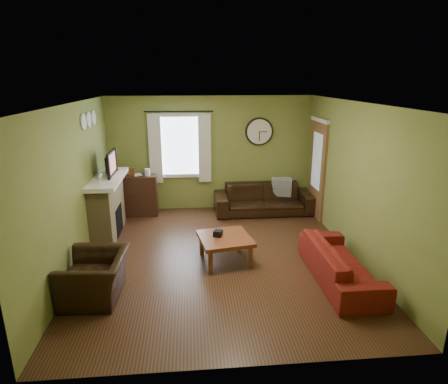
{
  "coord_description": "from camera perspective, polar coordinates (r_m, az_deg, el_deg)",
  "views": [
    {
      "loc": [
        -0.46,
        -5.85,
        2.97
      ],
      "look_at": [
        0.1,
        0.4,
        1.05
      ],
      "focal_mm": 30.0,
      "sensor_mm": 36.0,
      "label": 1
    }
  ],
  "objects": [
    {
      "name": "wine_glass_b",
      "position": [
        6.91,
        -18.27,
        1.94
      ],
      "size": [
        0.07,
        0.07,
        0.19
      ],
      "primitive_type": null,
      "color": "white",
      "rests_on": "mantel"
    },
    {
      "name": "wall_back",
      "position": [
        8.63,
        -1.99,
        5.83
      ],
      "size": [
        4.6,
        0.0,
        2.6
      ],
      "primitive_type": "cube",
      "color": "olive",
      "rests_on": "ground"
    },
    {
      "name": "sofa_brown",
      "position": [
        8.58,
        6.07,
        -1.05
      ],
      "size": [
        2.22,
        0.87,
        0.65
      ],
      "primitive_type": "imported",
      "color": "black",
      "rests_on": "floor"
    },
    {
      "name": "bookshelf",
      "position": [
        8.55,
        -12.68,
        -0.52
      ],
      "size": [
        0.77,
        0.33,
        0.91
      ],
      "primitive_type": null,
      "color": "#351D13",
      "rests_on": "floor"
    },
    {
      "name": "tissue_box",
      "position": [
        6.3,
        -0.92,
        -7.08
      ],
      "size": [
        0.17,
        0.17,
        0.1
      ],
      "primitive_type": "cube",
      "rotation": [
        0.0,
        0.0,
        -0.36
      ],
      "color": "black",
      "rests_on": "coffee_table"
    },
    {
      "name": "book",
      "position": [
        8.44,
        -13.65,
        2.74
      ],
      "size": [
        0.25,
        0.29,
        0.02
      ],
      "primitive_type": "imported",
      "rotation": [
        0.0,
        0.0,
        0.42
      ],
      "color": "brown",
      "rests_on": "bookshelf"
    },
    {
      "name": "wall_clock",
      "position": [
        8.63,
        5.41,
        9.13
      ],
      "size": [
        0.64,
        0.06,
        0.64
      ],
      "primitive_type": null,
      "color": "white",
      "rests_on": "wall_back"
    },
    {
      "name": "sofa_red",
      "position": [
        6.04,
        17.28,
        -10.28
      ],
      "size": [
        0.75,
        1.91,
        0.56
      ],
      "primitive_type": "imported",
      "rotation": [
        0.0,
        0.0,
        1.57
      ],
      "color": "maroon",
      "rests_on": "floor"
    },
    {
      "name": "curtain_rod",
      "position": [
        8.37,
        -6.91,
        12.08
      ],
      "size": [
        0.03,
        0.03,
        1.5
      ],
      "primitive_type": "cylinder",
      "color": "black",
      "rests_on": "wall_back"
    },
    {
      "name": "fireplace",
      "position": [
        7.59,
        -17.33,
        -2.4
      ],
      "size": [
        0.4,
        1.4,
        1.1
      ],
      "primitive_type": "cube",
      "color": "#98865A",
      "rests_on": "floor"
    },
    {
      "name": "pillow_right",
      "position": [
        8.78,
        8.69,
        0.8
      ],
      "size": [
        0.45,
        0.16,
        0.44
      ],
      "primitive_type": "cube",
      "rotation": [
        0.0,
        0.0,
        -0.08
      ],
      "color": "gray",
      "rests_on": "sofa_brown"
    },
    {
      "name": "curtain_right",
      "position": [
        8.48,
        -2.97,
        6.65
      ],
      "size": [
        0.28,
        0.04,
        1.55
      ],
      "primitive_type": "cube",
      "color": "silver",
      "rests_on": "wall_back"
    },
    {
      "name": "medallion_mid",
      "position": [
        7.27,
        -19.92,
        10.33
      ],
      "size": [
        0.28,
        0.28,
        0.03
      ],
      "primitive_type": "cylinder",
      "color": "white",
      "rests_on": "wall_left"
    },
    {
      "name": "pillow_left",
      "position": [
        8.71,
        8.88,
        0.66
      ],
      "size": [
        0.44,
        0.25,
        0.42
      ],
      "primitive_type": "cube",
      "rotation": [
        0.0,
        0.0,
        -0.31
      ],
      "color": "gray",
      "rests_on": "sofa_brown"
    },
    {
      "name": "curtain_left",
      "position": [
        8.51,
        -10.44,
        6.43
      ],
      "size": [
        0.28,
        0.04,
        1.55
      ],
      "primitive_type": "cube",
      "color": "silver",
      "rests_on": "wall_back"
    },
    {
      "name": "wall_front",
      "position": [
        3.69,
        2.69,
        -9.95
      ],
      "size": [
        4.6,
        0.0,
        2.6
      ],
      "primitive_type": "cube",
      "color": "olive",
      "rests_on": "ground"
    },
    {
      "name": "wine_glass_a",
      "position": [
        6.84,
        -18.4,
        1.73
      ],
      "size": [
        0.06,
        0.06,
        0.18
      ],
      "primitive_type": null,
      "color": "white",
      "rests_on": "mantel"
    },
    {
      "name": "firebox",
      "position": [
        7.63,
        -15.77,
        -4.14
      ],
      "size": [
        0.04,
        0.6,
        0.55
      ],
      "primitive_type": "cube",
      "color": "black",
      "rests_on": "fireplace"
    },
    {
      "name": "medallion_right",
      "position": [
        7.61,
        -19.28,
        10.64
      ],
      "size": [
        0.28,
        0.28,
        0.03
      ],
      "primitive_type": "cylinder",
      "color": "white",
      "rests_on": "wall_left"
    },
    {
      "name": "wall_right",
      "position": [
        6.69,
        19.46,
        1.55
      ],
      "size": [
        0.0,
        5.2,
        2.6
      ],
      "primitive_type": "cube",
      "color": "olive",
      "rests_on": "ground"
    },
    {
      "name": "door",
      "position": [
        8.4,
        14.02,
        3.27
      ],
      "size": [
        0.05,
        0.9,
        2.1
      ],
      "primitive_type": "cube",
      "color": "brown",
      "rests_on": "floor"
    },
    {
      "name": "tv_screen",
      "position": [
        7.48,
        -16.7,
        4.23
      ],
      "size": [
        0.02,
        0.62,
        0.36
      ],
      "primitive_type": "cube",
      "color": "#994C3F",
      "rests_on": "mantel"
    },
    {
      "name": "ceiling",
      "position": [
        5.88,
        -0.64,
        13.4
      ],
      "size": [
        4.6,
        5.2,
        0.0
      ],
      "primitive_type": "cube",
      "color": "white",
      "rests_on": "ground"
    },
    {
      "name": "armchair",
      "position": [
        5.64,
        -19.03,
        -12.12
      ],
      "size": [
        0.88,
        1.0,
        0.62
      ],
      "primitive_type": "imported",
      "rotation": [
        0.0,
        0.0,
        -1.62
      ],
      "color": "black",
      "rests_on": "floor"
    },
    {
      "name": "tv",
      "position": [
        7.5,
        -17.27,
        3.79
      ],
      "size": [
        0.08,
        0.6,
        0.35
      ],
      "primitive_type": "imported",
      "rotation": [
        0.0,
        0.0,
        1.57
      ],
      "color": "black",
      "rests_on": "mantel"
    },
    {
      "name": "wall_left",
      "position": [
        6.36,
        -21.73,
        0.54
      ],
      "size": [
        0.0,
        5.2,
        2.6
      ],
      "primitive_type": "cube",
      "color": "olive",
      "rests_on": "ground"
    },
    {
      "name": "medallion_left",
      "position": [
        6.93,
        -20.63,
        9.98
      ],
      "size": [
        0.28,
        0.28,
        0.03
      ],
      "primitive_type": "cylinder",
      "color": "white",
      "rests_on": "wall_left"
    },
    {
      "name": "window_pane",
      "position": [
        8.56,
        -6.71,
        7.0
      ],
      "size": [
        1.0,
        0.02,
        1.3
      ],
      "primitive_type": null,
      "color": "silver",
      "rests_on": "wall_back"
    },
    {
      "name": "mantel",
      "position": [
        7.42,
        -17.5,
        1.91
      ],
      "size": [
        0.58,
        1.6,
        0.08
      ],
      "primitive_type": "cube",
      "color": "white",
      "rests_on": "fireplace"
    },
    {
      "name": "coffee_table",
      "position": [
        6.35,
        0.15,
        -8.66
      ],
      "size": [
        0.96,
        0.96,
        0.44
      ],
      "primitive_type": null,
      "rotation": [
        0.0,
        0.0,
        0.18
      ],
      "color": "brown",
      "rests_on": "floor"
    },
    {
      "name": "floor",
      "position": [
        6.58,
        -0.56,
        -9.83
      ],
      "size": [
        4.6,
        5.2,
        0.0
      ],
      "primitive_type": "cube",
      "color": "#452818",
      "rests_on": "ground"
    }
  ]
}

